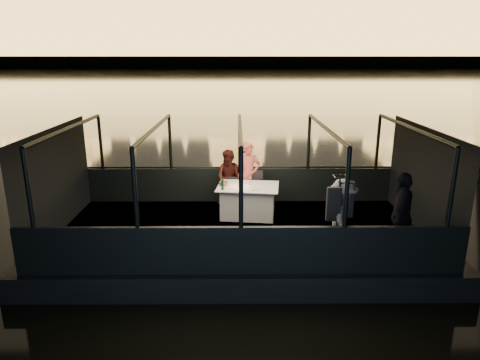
{
  "coord_description": "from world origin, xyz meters",
  "views": [
    {
      "loc": [
        -0.07,
        -8.91,
        4.27
      ],
      "look_at": [
        0.0,
        0.4,
        1.55
      ],
      "focal_mm": 32.0,
      "sensor_mm": 36.0,
      "label": 1
    }
  ],
  "objects_px": {
    "person_woman_coral": "(249,178)",
    "coat_stand": "(338,213)",
    "chair_port_right": "(254,193)",
    "passenger_dark": "(401,216)",
    "passenger_stripe": "(342,213)",
    "chair_port_left": "(235,193)",
    "dining_table_central": "(248,201)",
    "wine_bottle": "(222,184)",
    "person_man_maroon": "(230,178)"
  },
  "relations": [
    {
      "from": "coat_stand",
      "to": "person_woman_coral",
      "type": "height_order",
      "value": "coat_stand"
    },
    {
      "from": "person_man_maroon",
      "to": "person_woman_coral",
      "type": "bearing_deg",
      "value": 12.84
    },
    {
      "from": "chair_port_right",
      "to": "person_man_maroon",
      "type": "relative_size",
      "value": 0.66
    },
    {
      "from": "chair_port_right",
      "to": "passenger_stripe",
      "type": "relative_size",
      "value": 0.63
    },
    {
      "from": "passenger_stripe",
      "to": "person_man_maroon",
      "type": "bearing_deg",
      "value": 43.8
    },
    {
      "from": "chair_port_left",
      "to": "chair_port_right",
      "type": "height_order",
      "value": "chair_port_right"
    },
    {
      "from": "dining_table_central",
      "to": "person_man_maroon",
      "type": "height_order",
      "value": "person_man_maroon"
    },
    {
      "from": "chair_port_left",
      "to": "coat_stand",
      "type": "distance_m",
      "value": 3.33
    },
    {
      "from": "dining_table_central",
      "to": "person_woman_coral",
      "type": "height_order",
      "value": "person_woman_coral"
    },
    {
      "from": "person_woman_coral",
      "to": "passenger_dark",
      "type": "distance_m",
      "value": 4.07
    },
    {
      "from": "chair_port_right",
      "to": "person_woman_coral",
      "type": "height_order",
      "value": "person_woman_coral"
    },
    {
      "from": "coat_stand",
      "to": "passenger_dark",
      "type": "distance_m",
      "value": 1.2
    },
    {
      "from": "dining_table_central",
      "to": "wine_bottle",
      "type": "bearing_deg",
      "value": -154.47
    },
    {
      "from": "chair_port_left",
      "to": "person_woman_coral",
      "type": "relative_size",
      "value": 0.48
    },
    {
      "from": "chair_port_right",
      "to": "coat_stand",
      "type": "distance_m",
      "value": 3.07
    },
    {
      "from": "person_man_maroon",
      "to": "wine_bottle",
      "type": "relative_size",
      "value": 4.84
    },
    {
      "from": "chair_port_right",
      "to": "person_woman_coral",
      "type": "relative_size",
      "value": 0.58
    },
    {
      "from": "person_woman_coral",
      "to": "passenger_stripe",
      "type": "bearing_deg",
      "value": -72.74
    },
    {
      "from": "chair_port_right",
      "to": "wine_bottle",
      "type": "relative_size",
      "value": 3.19
    },
    {
      "from": "coat_stand",
      "to": "person_man_maroon",
      "type": "xyz_separation_m",
      "value": [
        -2.1,
        2.97,
        -0.15
      ]
    },
    {
      "from": "chair_port_right",
      "to": "passenger_dark",
      "type": "xyz_separation_m",
      "value": [
        2.67,
        -2.68,
        0.4
      ]
    },
    {
      "from": "chair_port_right",
      "to": "passenger_stripe",
      "type": "height_order",
      "value": "passenger_stripe"
    },
    {
      "from": "chair_port_left",
      "to": "passenger_dark",
      "type": "distance_m",
      "value": 4.16
    },
    {
      "from": "dining_table_central",
      "to": "passenger_dark",
      "type": "height_order",
      "value": "passenger_dark"
    },
    {
      "from": "chair_port_right",
      "to": "wine_bottle",
      "type": "distance_m",
      "value": 1.17
    },
    {
      "from": "wine_bottle",
      "to": "person_man_maroon",
      "type": "bearing_deg",
      "value": 82.0
    },
    {
      "from": "passenger_dark",
      "to": "wine_bottle",
      "type": "height_order",
      "value": "passenger_dark"
    },
    {
      "from": "chair_port_right",
      "to": "wine_bottle",
      "type": "bearing_deg",
      "value": -121.11
    },
    {
      "from": "dining_table_central",
      "to": "chair_port_right",
      "type": "xyz_separation_m",
      "value": [
        0.18,
        0.45,
        0.06
      ]
    },
    {
      "from": "person_man_maroon",
      "to": "passenger_stripe",
      "type": "xyz_separation_m",
      "value": [
        2.21,
        -2.84,
        0.1
      ]
    },
    {
      "from": "person_woman_coral",
      "to": "wine_bottle",
      "type": "height_order",
      "value": "person_woman_coral"
    },
    {
      "from": "coat_stand",
      "to": "wine_bottle",
      "type": "bearing_deg",
      "value": 139.37
    },
    {
      "from": "dining_table_central",
      "to": "chair_port_right",
      "type": "bearing_deg",
      "value": 68.69
    },
    {
      "from": "chair_port_right",
      "to": "wine_bottle",
      "type": "height_order",
      "value": "wine_bottle"
    },
    {
      "from": "person_woman_coral",
      "to": "passenger_dark",
      "type": "height_order",
      "value": "passenger_dark"
    },
    {
      "from": "person_woman_coral",
      "to": "coat_stand",
      "type": "bearing_deg",
      "value": -75.57
    },
    {
      "from": "coat_stand",
      "to": "passenger_stripe",
      "type": "relative_size",
      "value": 1.09
    },
    {
      "from": "person_woman_coral",
      "to": "person_man_maroon",
      "type": "distance_m",
      "value": 0.49
    },
    {
      "from": "coat_stand",
      "to": "chair_port_right",
      "type": "bearing_deg",
      "value": 118.87
    },
    {
      "from": "chair_port_right",
      "to": "person_man_maroon",
      "type": "distance_m",
      "value": 0.76
    },
    {
      "from": "coat_stand",
      "to": "wine_bottle",
      "type": "relative_size",
      "value": 5.47
    },
    {
      "from": "chair_port_right",
      "to": "coat_stand",
      "type": "height_order",
      "value": "coat_stand"
    },
    {
      "from": "chair_port_left",
      "to": "person_man_maroon",
      "type": "height_order",
      "value": "person_man_maroon"
    },
    {
      "from": "dining_table_central",
      "to": "wine_bottle",
      "type": "xyz_separation_m",
      "value": [
        -0.6,
        -0.29,
        0.53
      ]
    },
    {
      "from": "coat_stand",
      "to": "person_woman_coral",
      "type": "distance_m",
      "value": 3.35
    },
    {
      "from": "coat_stand",
      "to": "person_man_maroon",
      "type": "bearing_deg",
      "value": 125.19
    },
    {
      "from": "dining_table_central",
      "to": "wine_bottle",
      "type": "distance_m",
      "value": 0.85
    },
    {
      "from": "dining_table_central",
      "to": "person_woman_coral",
      "type": "distance_m",
      "value": 0.81
    },
    {
      "from": "chair_port_left",
      "to": "wine_bottle",
      "type": "height_order",
      "value": "wine_bottle"
    },
    {
      "from": "person_woman_coral",
      "to": "chair_port_left",
      "type": "bearing_deg",
      "value": -156.19
    }
  ]
}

